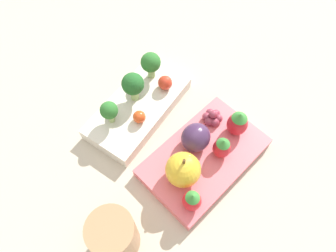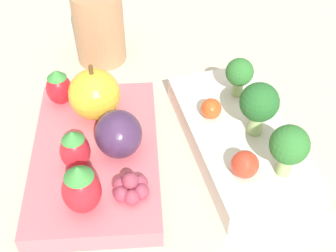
# 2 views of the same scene
# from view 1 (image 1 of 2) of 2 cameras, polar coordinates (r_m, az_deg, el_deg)

# --- Properties ---
(ground_plane) EXTENTS (4.00, 4.00, 0.00)m
(ground_plane) POSITION_cam_1_polar(r_m,az_deg,el_deg) (0.51, -0.19, -1.28)
(ground_plane) COLOR #BCB29E
(bento_box_savoury) EXTENTS (0.20, 0.12, 0.03)m
(bento_box_savoury) POSITION_cam_1_polar(r_m,az_deg,el_deg) (0.52, -6.03, 3.14)
(bento_box_savoury) COLOR silver
(bento_box_savoury) RESTS_ON ground_plane
(bento_box_fruit) EXTENTS (0.21, 0.14, 0.02)m
(bento_box_fruit) POSITION_cam_1_polar(r_m,az_deg,el_deg) (0.48, 6.57, -6.28)
(bento_box_fruit) COLOR #DB6670
(bento_box_fruit) RESTS_ON ground_plane
(broccoli_floret_0) EXTENTS (0.03, 0.03, 0.04)m
(broccoli_floret_0) POSITION_cam_1_polar(r_m,az_deg,el_deg) (0.48, -11.15, 2.84)
(broccoli_floret_0) COLOR #93B770
(broccoli_floret_0) RESTS_ON bento_box_savoury
(broccoli_floret_1) EXTENTS (0.04, 0.04, 0.06)m
(broccoli_floret_1) POSITION_cam_1_polar(r_m,az_deg,el_deg) (0.49, -6.69, 7.81)
(broccoli_floret_1) COLOR #93B770
(broccoli_floret_1) RESTS_ON bento_box_savoury
(broccoli_floret_2) EXTENTS (0.03, 0.03, 0.05)m
(broccoli_floret_2) POSITION_cam_1_polar(r_m,az_deg,el_deg) (0.52, -3.31, 11.86)
(broccoli_floret_2) COLOR #93B770
(broccoli_floret_2) RESTS_ON bento_box_savoury
(cherry_tomato_0) EXTENTS (0.03, 0.03, 0.03)m
(cherry_tomato_0) POSITION_cam_1_polar(r_m,az_deg,el_deg) (0.52, -0.55, 8.23)
(cherry_tomato_0) COLOR red
(cherry_tomato_0) RESTS_ON bento_box_savoury
(cherry_tomato_1) EXTENTS (0.02, 0.02, 0.02)m
(cherry_tomato_1) POSITION_cam_1_polar(r_m,az_deg,el_deg) (0.49, -5.49, 1.74)
(cherry_tomato_1) COLOR #DB4C1E
(cherry_tomato_1) RESTS_ON bento_box_savoury
(apple) EXTENTS (0.05, 0.05, 0.06)m
(apple) POSITION_cam_1_polar(r_m,az_deg,el_deg) (0.43, 2.88, -8.32)
(apple) COLOR gold
(apple) RESTS_ON bento_box_fruit
(strawberry_0) EXTENTS (0.03, 0.03, 0.04)m
(strawberry_0) POSITION_cam_1_polar(r_m,az_deg,el_deg) (0.43, 4.59, -13.92)
(strawberry_0) COLOR red
(strawberry_0) RESTS_ON bento_box_fruit
(strawberry_1) EXTENTS (0.03, 0.03, 0.04)m
(strawberry_1) POSITION_cam_1_polar(r_m,az_deg,el_deg) (0.46, 10.22, -4.05)
(strawberry_1) COLOR red
(strawberry_1) RESTS_ON bento_box_fruit
(strawberry_2) EXTENTS (0.03, 0.03, 0.05)m
(strawberry_2) POSITION_cam_1_polar(r_m,az_deg,el_deg) (0.48, 13.11, 0.54)
(strawberry_2) COLOR red
(strawberry_2) RESTS_ON bento_box_fruit
(plum) EXTENTS (0.05, 0.04, 0.04)m
(plum) POSITION_cam_1_polar(r_m,az_deg,el_deg) (0.46, 5.30, -2.18)
(plum) COLOR #42284C
(plum) RESTS_ON bento_box_fruit
(grape_cluster) EXTENTS (0.03, 0.03, 0.02)m
(grape_cluster) POSITION_cam_1_polar(r_m,az_deg,el_deg) (0.50, 8.48, 1.68)
(grape_cluster) COLOR #93384C
(grape_cluster) RESTS_ON bento_box_fruit
(drinking_cup) EXTENTS (0.06, 0.06, 0.09)m
(drinking_cup) POSITION_cam_1_polar(r_m,az_deg,el_deg) (0.42, -10.14, -19.89)
(drinking_cup) COLOR tan
(drinking_cup) RESTS_ON ground_plane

